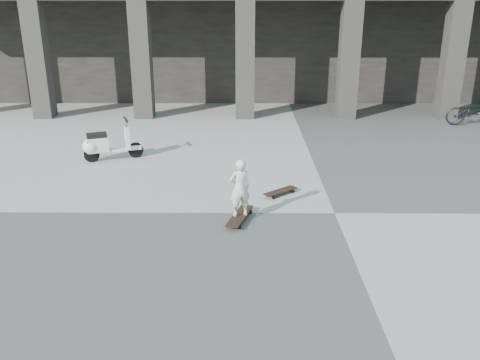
{
  "coord_description": "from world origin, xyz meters",
  "views": [
    {
      "loc": [
        -1.83,
        -9.33,
        4.1
      ],
      "look_at": [
        -1.9,
        0.15,
        0.65
      ],
      "focal_mm": 38.0,
      "sensor_mm": 36.0,
      "label": 1
    }
  ],
  "objects_px": {
    "longboard": "(240,216)",
    "child": "(240,188)",
    "skateboard_spare": "(280,191)",
    "scooter": "(103,145)",
    "bicycle": "(475,112)"
  },
  "relations": [
    {
      "from": "bicycle",
      "to": "longboard",
      "type": "bearing_deg",
      "value": 143.02
    },
    {
      "from": "child",
      "to": "scooter",
      "type": "bearing_deg",
      "value": -65.61
    },
    {
      "from": "child",
      "to": "bicycle",
      "type": "relative_size",
      "value": 0.62
    },
    {
      "from": "child",
      "to": "bicycle",
      "type": "bearing_deg",
      "value": -154.75
    },
    {
      "from": "bicycle",
      "to": "scooter",
      "type": "bearing_deg",
      "value": 117.21
    },
    {
      "from": "longboard",
      "to": "child",
      "type": "xyz_separation_m",
      "value": [
        0.0,
        0.0,
        0.59
      ]
    },
    {
      "from": "skateboard_spare",
      "to": "bicycle",
      "type": "xyz_separation_m",
      "value": [
        6.86,
        6.3,
        0.4
      ]
    },
    {
      "from": "longboard",
      "to": "skateboard_spare",
      "type": "xyz_separation_m",
      "value": [
        0.88,
        1.35,
        -0.01
      ]
    },
    {
      "from": "skateboard_spare",
      "to": "scooter",
      "type": "height_order",
      "value": "scooter"
    },
    {
      "from": "child",
      "to": "scooter",
      "type": "distance_m",
      "value": 5.23
    },
    {
      "from": "skateboard_spare",
      "to": "scooter",
      "type": "distance_m",
      "value": 5.12
    },
    {
      "from": "skateboard_spare",
      "to": "child",
      "type": "distance_m",
      "value": 1.71
    },
    {
      "from": "longboard",
      "to": "skateboard_spare",
      "type": "relative_size",
      "value": 1.43
    },
    {
      "from": "child",
      "to": "scooter",
      "type": "xyz_separation_m",
      "value": [
        -3.62,
        3.77,
        -0.24
      ]
    },
    {
      "from": "skateboard_spare",
      "to": "child",
      "type": "xyz_separation_m",
      "value": [
        -0.88,
        -1.35,
        0.59
      ]
    }
  ]
}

